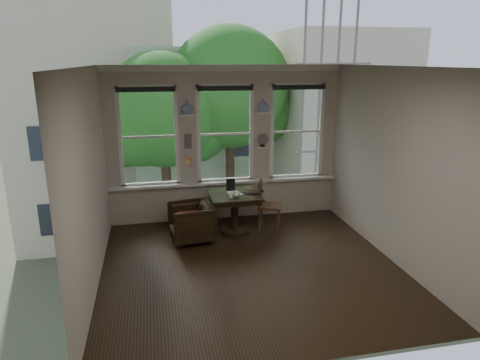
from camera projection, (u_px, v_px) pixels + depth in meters
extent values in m
plane|color=black|center=(251.00, 266.00, 6.62)|extent=(4.50, 4.50, 0.00)
plane|color=silver|center=(252.00, 66.00, 5.80)|extent=(4.50, 4.50, 0.00)
plane|color=#BBB2A0|center=(225.00, 144.00, 8.33)|extent=(4.50, 0.00, 4.50)
plane|color=#BBB2A0|center=(305.00, 232.00, 4.09)|extent=(4.50, 0.00, 4.50)
plane|color=#BBB2A0|center=(89.00, 182.00, 5.77)|extent=(0.00, 4.50, 4.50)
plane|color=#BBB2A0|center=(392.00, 165.00, 6.65)|extent=(0.00, 4.50, 4.50)
cube|color=white|center=(187.00, 115.00, 7.93)|extent=(0.26, 0.16, 0.03)
cube|color=white|center=(263.00, 113.00, 8.21)|extent=(0.26, 0.16, 0.03)
cube|color=#59544F|center=(188.00, 141.00, 8.09)|extent=(0.14, 0.06, 0.28)
imported|color=white|center=(187.00, 107.00, 7.89)|extent=(0.24, 0.24, 0.25)
imported|color=white|center=(263.00, 106.00, 8.18)|extent=(0.24, 0.24, 0.25)
imported|color=black|center=(191.00, 222.00, 7.49)|extent=(0.83, 0.81, 0.68)
cube|color=maroon|center=(191.00, 216.00, 7.46)|extent=(0.45, 0.45, 0.06)
imported|color=black|center=(256.00, 193.00, 7.72)|extent=(0.36, 0.24, 0.03)
imported|color=white|center=(231.00, 195.00, 7.48)|extent=(0.10, 0.10, 0.09)
imported|color=white|center=(237.00, 195.00, 7.50)|extent=(0.11, 0.11, 0.09)
cube|color=black|center=(231.00, 184.00, 7.91)|extent=(0.18, 0.12, 0.22)
cube|color=silver|center=(234.00, 193.00, 7.75)|extent=(0.27, 0.33, 0.00)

